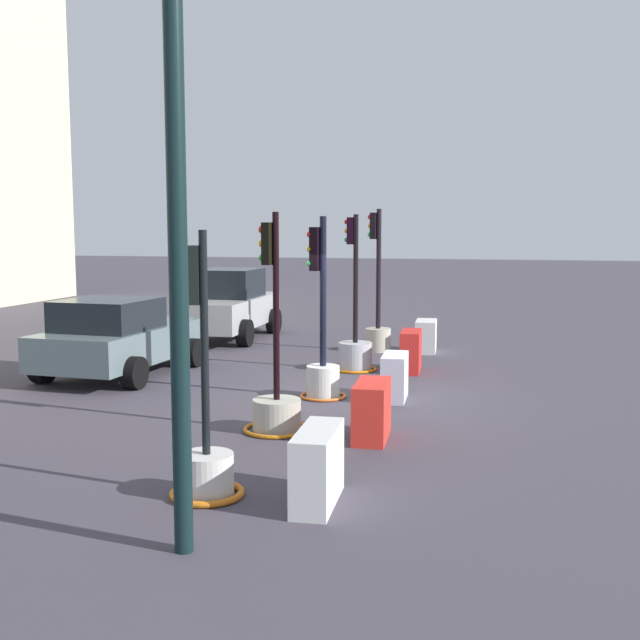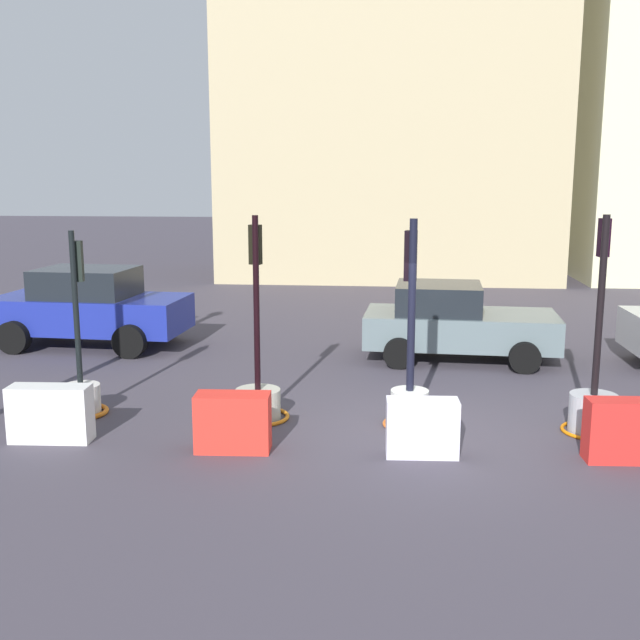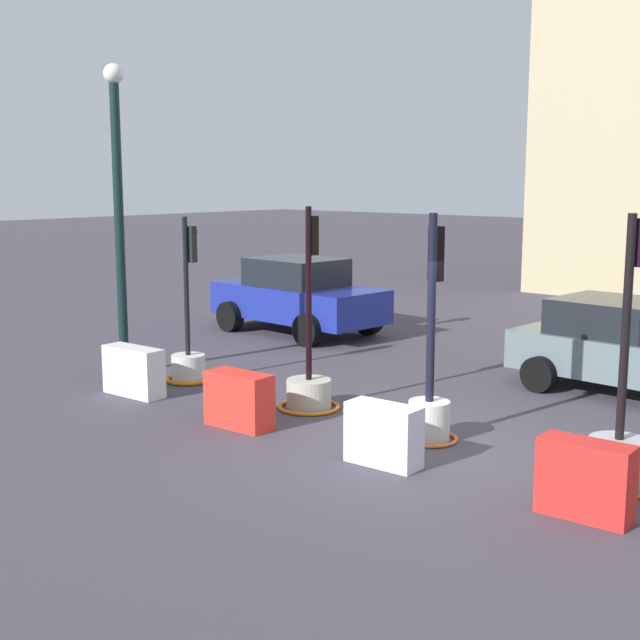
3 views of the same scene
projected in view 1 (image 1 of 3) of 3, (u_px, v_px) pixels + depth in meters
The scene contains 14 objects.
ground_plane at pixel (347, 397), 13.69m from camera, with size 120.00×120.00×0.00m, color #433D48.
traffic_light_0 at pixel (206, 455), 8.58m from camera, with size 0.83×0.83×2.94m.
traffic_light_1 at pixel (276, 401), 11.34m from camera, with size 0.98×0.98×3.18m.
traffic_light_2 at pixel (322, 362), 13.57m from camera, with size 0.81×0.81×3.15m.
traffic_light_3 at pixel (355, 347), 16.19m from camera, with size 0.90×0.90×3.22m.
traffic_light_4 at pixel (378, 322), 18.63m from camera, with size 0.61×0.61×3.39m.
construction_barrier_0 at pixel (318, 467), 8.36m from camera, with size 1.17×0.46×0.82m.
construction_barrier_1 at pixel (372, 411), 10.92m from camera, with size 1.05×0.50×0.81m.
construction_barrier_2 at pixel (395, 377), 13.45m from camera, with size 0.99×0.45×0.79m.
construction_barrier_3 at pixel (411, 351), 16.03m from camera, with size 1.02×0.44×0.85m.
construction_barrier_4 at pixel (426, 336), 18.57m from camera, with size 1.00×0.52×0.76m.
car_grey_saloon at pixel (118, 337), 15.58m from camera, with size 4.01×2.43×1.57m.
car_silver_hatchback at pixel (229, 305), 20.81m from camera, with size 4.15×2.07×1.85m.
street_lamp_post at pixel (177, 193), 6.79m from camera, with size 0.36×0.36×5.60m.
Camera 1 is at (-13.16, -2.71, 2.97)m, focal length 43.77 mm.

